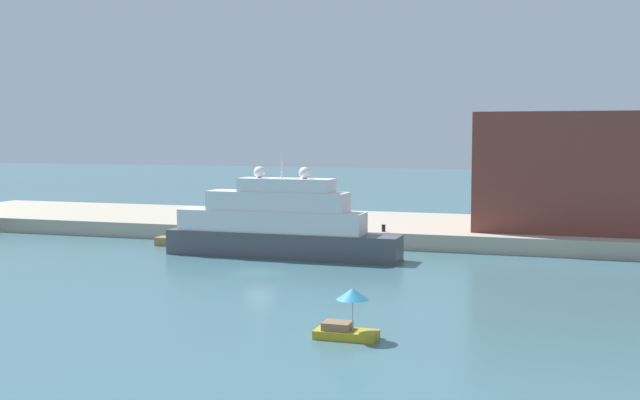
{
  "coord_description": "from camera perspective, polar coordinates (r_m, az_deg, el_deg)",
  "views": [
    {
      "loc": [
        25.18,
        -62.04,
        11.89
      ],
      "look_at": [
        3.63,
        6.0,
        5.81
      ],
      "focal_mm": 44.24,
      "sensor_mm": 36.0,
      "label": 1
    }
  ],
  "objects": [
    {
      "name": "ground",
      "position": [
        68.0,
        -4.47,
        -5.22
      ],
      "size": [
        400.0,
        400.0,
        0.0
      ],
      "primitive_type": "plane",
      "color": "#3D6670"
    },
    {
      "name": "quay_dock",
      "position": [
        92.94,
        1.72,
        -1.95
      ],
      "size": [
        110.0,
        21.47,
        1.72
      ],
      "primitive_type": "cube",
      "color": "#ADA38E",
      "rests_on": "ground"
    },
    {
      "name": "large_yacht",
      "position": [
        75.67,
        -3.03,
        -1.85
      ],
      "size": [
        22.98,
        3.58,
        10.15
      ],
      "color": "#4C4C51",
      "rests_on": "ground"
    },
    {
      "name": "small_motorboat",
      "position": [
        46.04,
        1.99,
        -8.52
      ],
      "size": [
        3.66,
        1.89,
        3.0
      ],
      "color": "#B7991E",
      "rests_on": "ground"
    },
    {
      "name": "work_barge",
      "position": [
        84.81,
        -10.29,
        -2.97
      ],
      "size": [
        4.5,
        1.76,
        0.88
      ],
      "primitive_type": "cube",
      "color": "olive",
      "rests_on": "ground"
    },
    {
      "name": "harbor_building",
      "position": [
        87.67,
        18.49,
        2.0
      ],
      "size": [
        21.73,
        13.21,
        12.32
      ],
      "primitive_type": "cube",
      "color": "brown",
      "rests_on": "quay_dock"
    },
    {
      "name": "parked_car",
      "position": [
        93.95,
        -7.99,
        -1.04
      ],
      "size": [
        4.0,
        1.82,
        1.34
      ],
      "color": "#1E4C99",
      "rests_on": "quay_dock"
    },
    {
      "name": "person_figure",
      "position": [
        89.67,
        -6.04,
        -1.13
      ],
      "size": [
        0.36,
        0.36,
        1.82
      ],
      "color": "maroon",
      "rests_on": "quay_dock"
    },
    {
      "name": "mooring_bollard",
      "position": [
        81.71,
        4.62,
        -2.04
      ],
      "size": [
        0.39,
        0.39,
        0.74
      ],
      "primitive_type": "cylinder",
      "color": "black",
      "rests_on": "quay_dock"
    }
  ]
}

